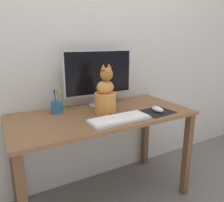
{
  "coord_description": "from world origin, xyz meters",
  "views": [
    {
      "loc": [
        -0.67,
        -1.33,
        1.21
      ],
      "look_at": [
        0.03,
        -0.09,
        0.82
      ],
      "focal_mm": 35.0,
      "sensor_mm": 36.0,
      "label": 1
    }
  ],
  "objects_px": {
    "keyboard": "(119,119)",
    "pen_cup": "(57,107)",
    "monitor": "(99,75)",
    "cat": "(105,95)",
    "computer_mouse_right": "(157,109)"
  },
  "relations": [
    {
      "from": "keyboard",
      "to": "pen_cup",
      "type": "height_order",
      "value": "pen_cup"
    },
    {
      "from": "pen_cup",
      "to": "monitor",
      "type": "bearing_deg",
      "value": 6.08
    },
    {
      "from": "cat",
      "to": "pen_cup",
      "type": "distance_m",
      "value": 0.36
    },
    {
      "from": "pen_cup",
      "to": "cat",
      "type": "bearing_deg",
      "value": -27.26
    },
    {
      "from": "keyboard",
      "to": "cat",
      "type": "xyz_separation_m",
      "value": [
        0.0,
        0.2,
        0.12
      ]
    },
    {
      "from": "monitor",
      "to": "computer_mouse_right",
      "type": "height_order",
      "value": "monitor"
    },
    {
      "from": "keyboard",
      "to": "pen_cup",
      "type": "relative_size",
      "value": 2.33
    },
    {
      "from": "cat",
      "to": "pen_cup",
      "type": "bearing_deg",
      "value": 133.83
    },
    {
      "from": "computer_mouse_right",
      "to": "cat",
      "type": "bearing_deg",
      "value": 151.75
    },
    {
      "from": "computer_mouse_right",
      "to": "pen_cup",
      "type": "height_order",
      "value": "pen_cup"
    },
    {
      "from": "cat",
      "to": "pen_cup",
      "type": "height_order",
      "value": "cat"
    },
    {
      "from": "keyboard",
      "to": "pen_cup",
      "type": "xyz_separation_m",
      "value": [
        -0.31,
        0.36,
        0.03
      ]
    },
    {
      "from": "keyboard",
      "to": "pen_cup",
      "type": "distance_m",
      "value": 0.47
    },
    {
      "from": "pen_cup",
      "to": "keyboard",
      "type": "bearing_deg",
      "value": -49.26
    },
    {
      "from": "monitor",
      "to": "cat",
      "type": "relative_size",
      "value": 1.64
    }
  ]
}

